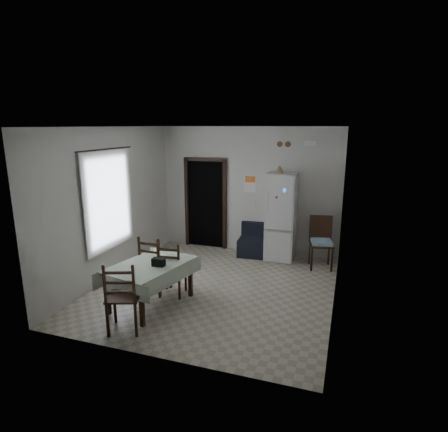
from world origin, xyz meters
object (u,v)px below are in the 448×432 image
dining_table (151,284)px  dining_chair_far_right (172,268)px  dining_chair_far_left (155,263)px  navy_seat (252,240)px  corner_chair (321,243)px  fridge (281,217)px  dining_chair_near_head (124,295)px

dining_table → dining_chair_far_right: 0.52m
dining_chair_far_left → dining_chair_far_right: size_ratio=1.06×
navy_seat → corner_chair: (1.55, -0.29, 0.17)m
fridge → dining_chair_near_head: bearing=-113.5°
navy_seat → dining_chair_far_left: (-1.18, -2.38, 0.16)m
navy_seat → dining_table: bearing=-113.1°
corner_chair → dining_chair_far_left: bearing=-154.7°
corner_chair → dining_chair_near_head: 4.24m
fridge → dining_chair_far_left: size_ratio=1.84×
dining_table → dining_chair_far_left: dining_chair_far_left is taller
fridge → dining_table: bearing=-119.5°
dining_chair_near_head → dining_chair_far_left: bearing=-100.3°
fridge → dining_chair_far_right: size_ratio=1.95×
fridge → dining_chair_far_left: 3.03m
corner_chair → dining_table: size_ratio=0.78×
dining_chair_near_head → fridge: bearing=-133.1°
corner_chair → dining_table: (-2.53, -2.61, -0.18)m
dining_chair_far_right → dining_chair_far_left: bearing=-13.4°
fridge → dining_chair_far_left: bearing=-127.6°
dining_chair_far_right → dining_chair_near_head: dining_chair_near_head is taller
fridge → dining_chair_far_right: (-1.46, -2.42, -0.47)m
corner_chair → dining_table: 3.64m
corner_chair → dining_chair_far_right: corner_chair is taller
dining_chair_far_right → dining_chair_near_head: (-0.13, -1.29, 0.05)m
fridge → corner_chair: 1.04m
dining_chair_far_left → dining_chair_far_right: dining_chair_far_left is taller
dining_chair_far_left → corner_chair: bearing=-140.9°
corner_chair → dining_chair_far_left: 3.44m
dining_chair_near_head → dining_chair_far_right: bearing=-115.7°
dining_chair_far_left → dining_chair_far_right: 0.36m
navy_seat → dining_chair_far_right: bearing=-113.1°
fridge → dining_table: fridge is taller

